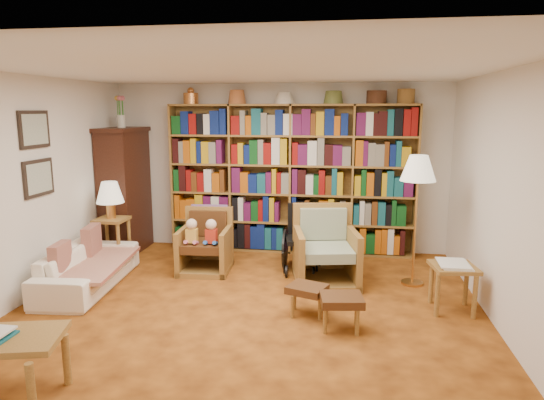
% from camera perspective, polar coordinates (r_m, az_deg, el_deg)
% --- Properties ---
extents(floor, '(5.00, 5.00, 0.00)m').
position_cam_1_polar(floor, '(5.27, -2.97, -13.10)').
color(floor, '#B3611B').
rests_on(floor, ground).
extents(ceiling, '(5.00, 5.00, 0.00)m').
position_cam_1_polar(ceiling, '(4.85, -3.26, 15.09)').
color(ceiling, white).
rests_on(ceiling, wall_back).
extents(wall_back, '(5.00, 0.00, 5.00)m').
position_cam_1_polar(wall_back, '(7.35, 0.83, 3.80)').
color(wall_back, silver).
rests_on(wall_back, floor).
extents(wall_front, '(5.00, 0.00, 5.00)m').
position_cam_1_polar(wall_front, '(2.59, -14.46, -9.38)').
color(wall_front, silver).
rests_on(wall_front, floor).
extents(wall_left, '(0.00, 5.00, 5.00)m').
position_cam_1_polar(wall_left, '(5.94, -27.47, 0.98)').
color(wall_left, silver).
rests_on(wall_left, floor).
extents(wall_right, '(0.00, 5.00, 5.00)m').
position_cam_1_polar(wall_right, '(5.04, 25.94, -0.40)').
color(wall_right, silver).
rests_on(wall_right, floor).
extents(bookshelf, '(3.60, 0.30, 2.42)m').
position_cam_1_polar(bookshelf, '(7.17, 2.23, 2.98)').
color(bookshelf, '#A47832').
rests_on(bookshelf, floor).
extents(curio_cabinet, '(0.50, 0.95, 2.40)m').
position_cam_1_polar(curio_cabinet, '(7.56, -16.92, 1.26)').
color(curio_cabinet, '#3C1B10').
rests_on(curio_cabinet, floor).
extents(framed_pictures, '(0.03, 0.52, 0.97)m').
position_cam_1_polar(framed_pictures, '(6.12, -25.97, 4.91)').
color(framed_pictures, black).
rests_on(framed_pictures, wall_left).
extents(sofa, '(1.74, 0.79, 0.49)m').
position_cam_1_polar(sofa, '(6.31, -20.81, -7.38)').
color(sofa, white).
rests_on(sofa, floor).
extents(sofa_throw, '(0.92, 1.49, 0.04)m').
position_cam_1_polar(sofa_throw, '(6.27, -20.44, -6.96)').
color(sofa_throw, beige).
rests_on(sofa_throw, sofa).
extents(cushion_left, '(0.19, 0.41, 0.40)m').
position_cam_1_polar(cushion_left, '(6.61, -20.43, -4.72)').
color(cushion_left, maroon).
rests_on(cushion_left, sofa).
extents(cushion_right, '(0.16, 0.37, 0.36)m').
position_cam_1_polar(cushion_right, '(6.03, -23.64, -6.39)').
color(cushion_right, maroon).
rests_on(cushion_right, sofa).
extents(side_table_lamp, '(0.41, 0.41, 0.66)m').
position_cam_1_polar(side_table_lamp, '(7.01, -18.28, -3.49)').
color(side_table_lamp, '#A47832').
rests_on(side_table_lamp, floor).
extents(table_lamp, '(0.37, 0.37, 0.50)m').
position_cam_1_polar(table_lamp, '(6.91, -18.53, 0.72)').
color(table_lamp, '#C98A40').
rests_on(table_lamp, side_table_lamp).
extents(armchair_leather, '(0.69, 0.74, 0.83)m').
position_cam_1_polar(armchair_leather, '(6.56, -7.70, -5.19)').
color(armchair_leather, '#A47832').
rests_on(armchair_leather, floor).
extents(armchair_sage, '(0.90, 0.92, 0.94)m').
position_cam_1_polar(armchair_sage, '(6.11, 6.40, -6.21)').
color(armchair_sage, '#A47832').
rests_on(armchair_sage, floor).
extents(wheelchair, '(0.52, 0.71, 0.89)m').
position_cam_1_polar(wheelchair, '(6.50, 3.63, -4.73)').
color(wheelchair, black).
rests_on(wheelchair, floor).
extents(floor_lamp, '(0.42, 0.42, 1.59)m').
position_cam_1_polar(floor_lamp, '(5.99, 16.81, 3.00)').
color(floor_lamp, '#C98A40').
rests_on(floor_lamp, floor).
extents(side_table_papers, '(0.50, 0.50, 0.53)m').
position_cam_1_polar(side_table_papers, '(5.51, 20.56, -8.07)').
color(side_table_papers, '#A47832').
rests_on(side_table_papers, floor).
extents(footstool_a, '(0.46, 0.43, 0.32)m').
position_cam_1_polar(footstool_a, '(5.14, 4.15, -10.62)').
color(footstool_a, '#502C15').
rests_on(footstool_a, floor).
extents(footstool_b, '(0.45, 0.40, 0.34)m').
position_cam_1_polar(footstool_b, '(4.85, 8.19, -11.79)').
color(footstool_b, '#502C15').
rests_on(footstool_b, floor).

